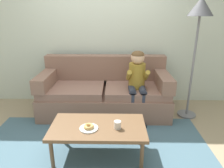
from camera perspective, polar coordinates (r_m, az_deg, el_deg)
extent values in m
plane|color=#9E896B|center=(2.93, -4.60, -15.07)|extent=(10.00, 10.00, 0.00)
cube|color=beige|center=(3.82, -3.15, 15.59)|extent=(8.00, 0.10, 2.80)
cube|color=#476675|center=(2.72, -5.12, -17.95)|extent=(2.97, 1.63, 0.01)
cube|color=#846051|center=(3.52, -2.02, -5.14)|extent=(2.12, 0.90, 0.38)
cube|color=#886356|center=(3.45, -10.94, -1.56)|extent=(1.02, 0.74, 0.12)
cube|color=#886356|center=(3.39, 6.85, -1.69)|extent=(1.02, 0.74, 0.12)
cube|color=#846051|center=(3.68, -1.84, 4.68)|extent=(2.12, 0.20, 0.44)
cube|color=#846051|center=(3.55, -17.74, 1.38)|extent=(0.20, 0.90, 0.22)
cube|color=#846051|center=(3.45, 13.99, 1.23)|extent=(0.20, 0.90, 0.22)
cube|color=brown|center=(2.44, -3.92, -11.95)|extent=(1.11, 0.60, 0.04)
cylinder|color=brown|center=(2.45, -16.48, -18.40)|extent=(0.04, 0.04, 0.37)
cylinder|color=brown|center=(2.37, 8.36, -19.22)|extent=(0.04, 0.04, 0.37)
cylinder|color=brown|center=(2.83, -13.67, -12.57)|extent=(0.04, 0.04, 0.37)
cylinder|color=brown|center=(2.76, 7.14, -13.02)|extent=(0.04, 0.04, 0.37)
cylinder|color=olive|center=(3.28, 6.96, 2.36)|extent=(0.26, 0.26, 0.40)
sphere|color=#DBAD89|center=(3.19, 7.22, 7.35)|extent=(0.21, 0.21, 0.21)
ellipsoid|color=brown|center=(3.18, 7.25, 8.19)|extent=(0.20, 0.20, 0.12)
cylinder|color=#333847|center=(3.19, 5.66, -1.68)|extent=(0.11, 0.30, 0.11)
cylinder|color=#333847|center=(3.15, 5.72, -6.58)|extent=(0.09, 0.09, 0.44)
cube|color=black|center=(3.22, 5.64, -10.96)|extent=(0.10, 0.20, 0.06)
cylinder|color=olive|center=(3.16, 4.72, 2.43)|extent=(0.07, 0.29, 0.23)
cylinder|color=#333847|center=(3.21, 8.51, -1.69)|extent=(0.11, 0.30, 0.11)
cylinder|color=#333847|center=(3.17, 8.63, -6.56)|extent=(0.09, 0.09, 0.44)
cube|color=black|center=(3.24, 8.52, -10.92)|extent=(0.10, 0.20, 0.06)
cylinder|color=olive|center=(3.19, 9.61, 2.38)|extent=(0.07, 0.29, 0.23)
cylinder|color=white|center=(2.37, -6.50, -12.22)|extent=(0.21, 0.21, 0.01)
torus|color=tan|center=(2.36, -6.52, -11.70)|extent=(0.14, 0.14, 0.04)
cylinder|color=silver|center=(2.35, 1.54, -11.36)|extent=(0.08, 0.08, 0.09)
cylinder|color=slate|center=(3.73, 20.09, -7.96)|extent=(0.30, 0.30, 0.03)
cylinder|color=slate|center=(3.44, 21.67, 4.38)|extent=(0.04, 0.04, 1.62)
cone|color=#4C4C51|center=(3.34, 23.67, 19.27)|extent=(0.36, 0.36, 0.26)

